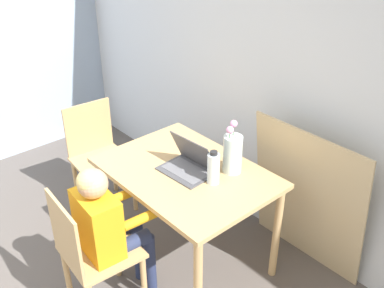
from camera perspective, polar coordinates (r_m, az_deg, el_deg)
wall_back at (r=3.03m, az=10.24°, el=9.77°), size 6.40×0.05×2.50m
dining_table at (r=2.85m, az=-0.75°, el=-5.00°), size 1.08×0.77×0.73m
chair_occupied at (r=2.70m, az=-12.72°, el=-13.47°), size 0.43×0.43×0.85m
chair_spare at (r=3.57m, az=-11.82°, el=-1.55°), size 0.43×0.43×0.85m
person_seated at (r=2.62m, az=-10.74°, el=-9.71°), size 0.34×0.44×1.00m
laptop at (r=2.78m, az=-0.36°, el=-2.44°), size 0.34×0.26×0.22m
flower_vase at (r=2.74m, az=5.17°, el=-1.07°), size 0.12×0.12×0.34m
water_bottle at (r=2.64m, az=2.74°, el=-3.08°), size 0.07×0.07×0.21m
cardboard_panel at (r=3.04m, az=14.37°, el=-6.71°), size 0.83×0.16×1.01m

